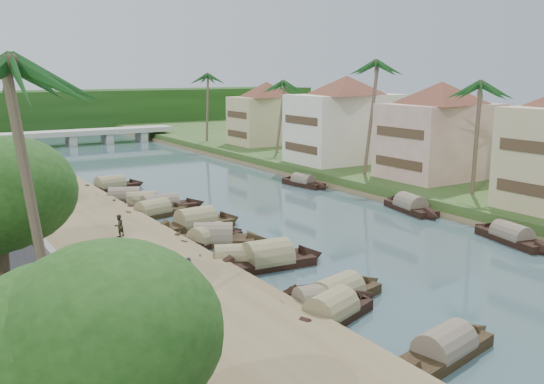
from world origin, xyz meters
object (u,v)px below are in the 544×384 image
sampan_1 (331,313)px  person_near (190,271)px  bridge (89,134)px  sampan_0 (444,350)px

sampan_1 → person_near: bearing=105.1°
sampan_1 → person_near: size_ratio=5.01×
bridge → sampan_1: 80.11m
sampan_1 → person_near: (-4.53, 6.43, 1.12)m
bridge → sampan_0: size_ratio=3.58×
bridge → sampan_1: bridge is taller
bridge → sampan_1: bearing=-97.2°
sampan_0 → bridge: bearing=72.1°
person_near → bridge: bearing=23.3°
sampan_0 → person_near: size_ratio=5.35×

